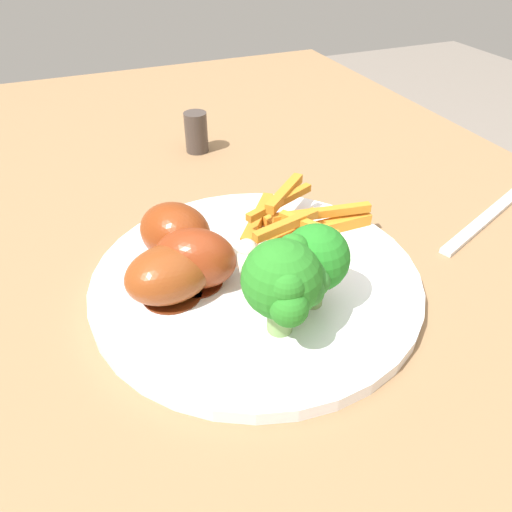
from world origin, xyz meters
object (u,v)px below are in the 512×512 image
object	(u,v)px
broccoli_floret_middle	(283,281)
chicken_drumstick_extra	(174,273)
broccoli_floret_back	(300,280)
fork	(489,216)
dining_table	(261,316)
dinner_plate	(256,280)
chicken_drumstick_far	(200,259)
broccoli_floret_front	(320,257)
pepper_shaker	(196,132)
carrot_fries_pile	(291,225)
chicken_drumstick_near	(181,237)

from	to	relation	value
broccoli_floret_middle	chicken_drumstick_extra	size ratio (longest dim) A/B	0.65
broccoli_floret_back	fork	xyz separation A→B (m)	(-0.07, 0.26, -0.05)
dining_table	broccoli_floret_back	xyz separation A→B (m)	(0.12, -0.02, 0.15)
dinner_plate	chicken_drumstick_far	world-z (taller)	chicken_drumstick_far
broccoli_floret_front	pepper_shaker	bearing A→B (deg)	179.51
broccoli_floret_back	carrot_fries_pile	bearing A→B (deg)	156.63
broccoli_floret_middle	broccoli_floret_back	size ratio (longest dim) A/B	1.21
chicken_drumstick_extra	fork	bearing A→B (deg)	90.84
chicken_drumstick_extra	fork	world-z (taller)	chicken_drumstick_extra
chicken_drumstick_far	pepper_shaker	world-z (taller)	chicken_drumstick_far
broccoli_floret_middle	broccoli_floret_back	world-z (taller)	broccoli_floret_middle
broccoli_floret_front	dining_table	bearing A→B (deg)	-177.87
chicken_drumstick_far	pepper_shaker	distance (m)	0.29
dining_table	chicken_drumstick_extra	size ratio (longest dim) A/B	10.68
carrot_fries_pile	pepper_shaker	bearing A→B (deg)	-175.34
chicken_drumstick_extra	dinner_plate	bearing A→B (deg)	87.92
dinner_plate	pepper_shaker	xyz separation A→B (m)	(-0.29, 0.03, 0.02)
dinner_plate	broccoli_floret_front	xyz separation A→B (m)	(0.05, 0.03, 0.05)
carrot_fries_pile	fork	xyz separation A→B (m)	(0.04, 0.22, -0.02)
chicken_drumstick_near	fork	distance (m)	0.33
chicken_drumstick_extra	carrot_fries_pile	bearing A→B (deg)	107.85
broccoli_floret_front	chicken_drumstick_extra	size ratio (longest dim) A/B	0.60
fork	pepper_shaker	world-z (taller)	pepper_shaker
dining_table	fork	xyz separation A→B (m)	(0.05, 0.24, 0.10)
dinner_plate	chicken_drumstick_extra	world-z (taller)	chicken_drumstick_extra
broccoli_floret_middle	carrot_fries_pile	distance (m)	0.13
carrot_fries_pile	chicken_drumstick_near	distance (m)	0.11
broccoli_floret_middle	carrot_fries_pile	size ratio (longest dim) A/B	0.56
carrot_fries_pile	chicken_drumstick_near	xyz separation A→B (m)	(-0.00, -0.11, 0.01)
dining_table	chicken_drumstick_far	size ratio (longest dim) A/B	11.31
chicken_drumstick_near	chicken_drumstick_far	distance (m)	0.04
broccoli_floret_back	chicken_drumstick_near	bearing A→B (deg)	-151.65
dining_table	broccoli_floret_front	xyz separation A→B (m)	(0.10, 0.00, 0.15)
dining_table	pepper_shaker	bearing A→B (deg)	178.35
chicken_drumstick_extra	broccoli_floret_back	bearing A→B (deg)	48.35
dining_table	broccoli_floret_back	size ratio (longest dim) A/B	19.88
broccoli_floret_front	carrot_fries_pile	size ratio (longest dim) A/B	0.51
broccoli_floret_back	chicken_drumstick_near	xyz separation A→B (m)	(-0.11, -0.06, -0.02)
broccoli_floret_front	carrot_fries_pile	bearing A→B (deg)	166.25
dinner_plate	chicken_drumstick_near	size ratio (longest dim) A/B	2.47
broccoli_floret_front	chicken_drumstick_extra	distance (m)	0.12
pepper_shaker	dining_table	bearing A→B (deg)	-1.65
broccoli_floret_middle	chicken_drumstick_far	xyz separation A→B (m)	(-0.08, -0.04, -0.02)
dining_table	chicken_drumstick_extra	world-z (taller)	chicken_drumstick_extra
dining_table	chicken_drumstick_near	bearing A→B (deg)	-84.24
chicken_drumstick_far	dining_table	bearing A→B (deg)	121.78
broccoli_floret_front	broccoli_floret_back	bearing A→B (deg)	-56.91
broccoli_floret_front	chicken_drumstick_near	distance (m)	0.13
fork	carrot_fries_pile	bearing A→B (deg)	148.42
chicken_drumstick_near	fork	size ratio (longest dim) A/B	0.61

